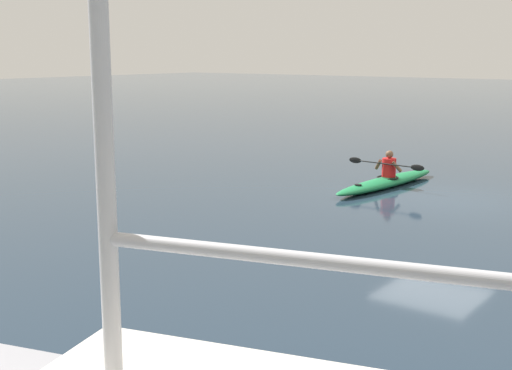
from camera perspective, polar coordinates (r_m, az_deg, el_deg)
ground_plane at (r=17.74m, az=14.81°, el=-1.15°), size 160.00×160.00×0.00m
kayak at (r=19.05m, az=10.82°, el=0.26°), size 1.04×4.77×0.27m
kayaker at (r=19.04m, az=10.97°, el=1.58°), size 2.33×0.50×0.72m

